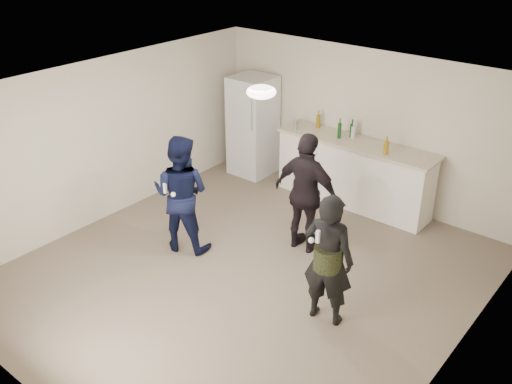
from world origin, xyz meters
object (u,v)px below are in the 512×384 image
Objects in this scene: fridge at (253,126)px; spectator at (307,194)px; woman at (328,259)px; counter at (353,174)px; man at (181,194)px; shaker at (296,124)px.

spectator is (2.26, -1.58, -0.02)m from fridge.
woman is (3.35, -2.71, -0.07)m from fridge.
man reaches higher than counter.
spectator is at bearing -34.84° from fridge.
shaker is 3.56m from woman.
counter is 1.27m from shaker.
spectator is (-1.09, 1.14, 0.05)m from woman.
fridge is 2.79m from man.
fridge reaches higher than spectator.
shaker is 1.99m from spectator.
woman is at bearing 132.79° from spectator.
woman is (1.28, -2.78, 0.30)m from counter.
fridge reaches higher than woman.
man is (-0.11, -2.57, -0.32)m from shaker.
man is 1.75m from spectator.
man is (0.88, -2.65, -0.05)m from fridge.
shaker is at bearing -4.24° from fridge.
fridge is at bearing -178.06° from counter.
spectator reaches higher than woman.
shaker is 0.10× the size of woman.
counter is at bearing 7.59° from shaker.
spectator reaches higher than shaker.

